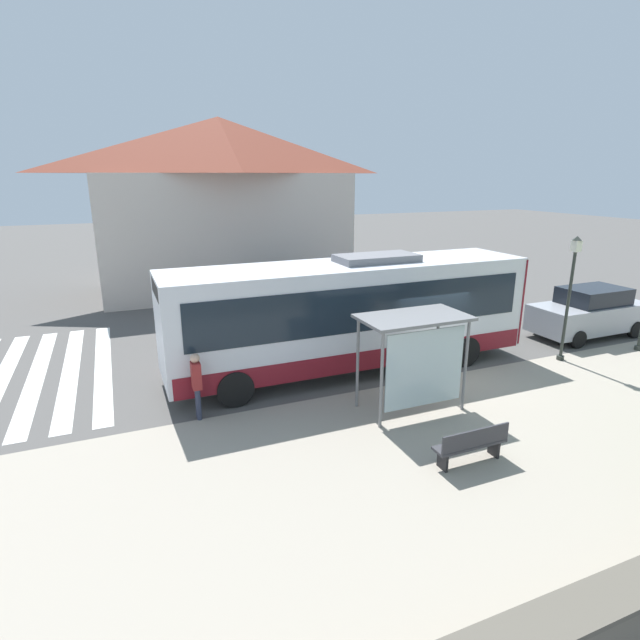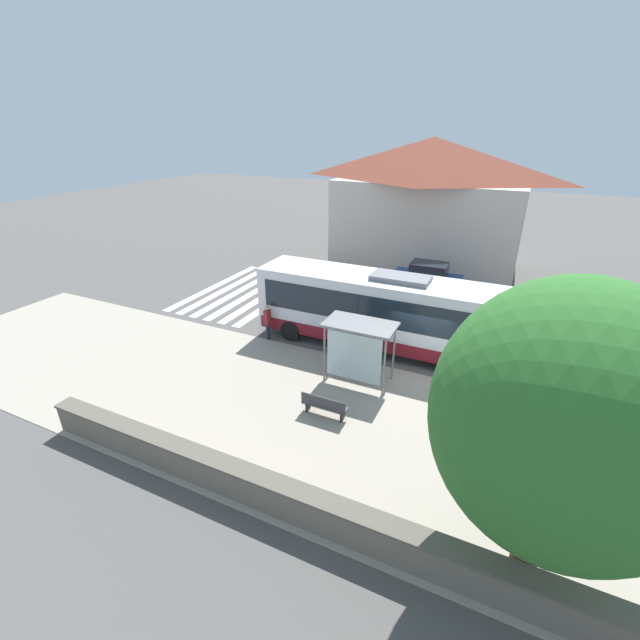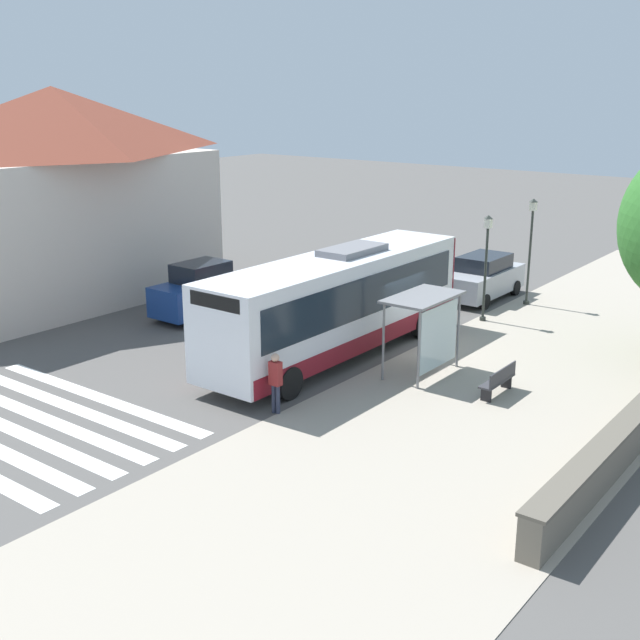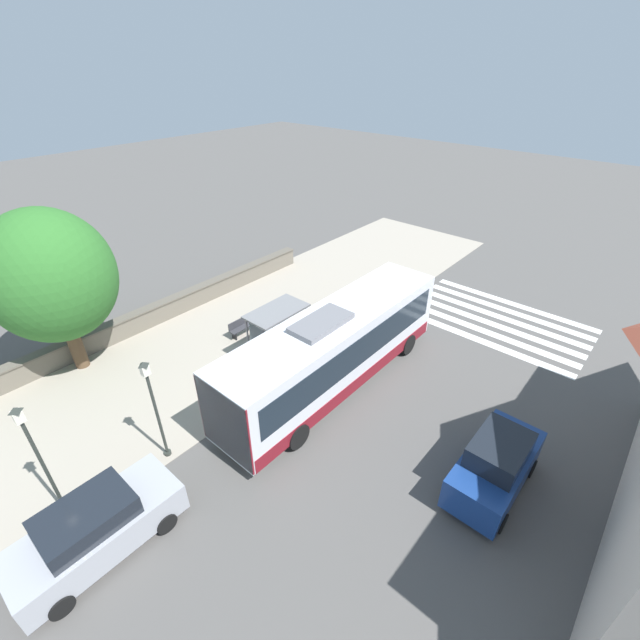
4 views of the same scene
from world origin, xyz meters
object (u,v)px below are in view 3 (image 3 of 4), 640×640
bus_shelter (427,311)px  bench (499,380)px  street_lamp_far (486,259)px  parked_car_behind_bus (482,278)px  pedestrian (276,378)px  bus (337,302)px  parked_car_far_lane (200,291)px  street_lamp_near (531,243)px

bus_shelter → bench: size_ratio=1.63×
street_lamp_far → parked_car_behind_bus: size_ratio=0.90×
pedestrian → bench: size_ratio=1.04×
bus_shelter → street_lamp_far: bearing=-79.2°
bench → street_lamp_far: bearing=-60.4°
bus → parked_car_behind_bus: (-0.42, -9.94, -0.95)m
bus_shelter → pedestrian: size_ratio=1.57×
bus_shelter → street_lamp_far: street_lamp_far is taller
pedestrian → street_lamp_far: (-0.43, -11.89, 1.42)m
bus → bench: size_ratio=6.73×
street_lamp_far → parked_car_behind_bus: 3.80m
pedestrian → parked_car_far_lane: bearing=-33.0°
bench → street_lamp_far: 8.16m
street_lamp_near → street_lamp_far: 3.34m
bench → parked_car_behind_bus: bearing=-61.1°
bus_shelter → bench: bearing=174.7°
bus → parked_car_behind_bus: 9.99m
bus_shelter → pedestrian: bearing=72.0°
pedestrian → street_lamp_far: size_ratio=0.43×
bus → street_lamp_far: size_ratio=2.76×
pedestrian → street_lamp_near: size_ratio=0.40×
bus_shelter → parked_car_far_lane: 10.49m
pedestrian → parked_car_behind_bus: parked_car_behind_bus is taller
street_lamp_near → street_lamp_far: size_ratio=1.07×
bus_shelter → street_lamp_near: 10.02m
bus → street_lamp_near: street_lamp_near is taller
street_lamp_near → parked_car_far_lane: 13.56m
parked_car_behind_bus → parked_car_far_lane: (7.56, 9.31, 0.11)m
parked_car_behind_bus → parked_car_far_lane: parked_car_far_lane is taller
bus → street_lamp_near: 10.46m
street_lamp_far → parked_car_behind_bus: bearing=-62.7°
bench → street_lamp_near: bearing=-70.8°
bus → street_lamp_far: (-2.02, -6.84, 0.58)m
street_lamp_near → parked_car_far_lane: (9.51, 9.54, -1.58)m
street_lamp_far → parked_car_far_lane: (9.16, 6.22, -1.42)m
street_lamp_near → parked_car_behind_bus: size_ratio=0.97×
bench → parked_car_behind_bus: size_ratio=0.37×
parked_car_far_lane → bench: bearing=177.1°
pedestrian → street_lamp_near: street_lamp_near is taller
bench → parked_car_far_lane: 13.09m
street_lamp_near → parked_car_far_lane: bearing=45.1°
parked_car_behind_bus → parked_car_far_lane: bearing=50.9°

